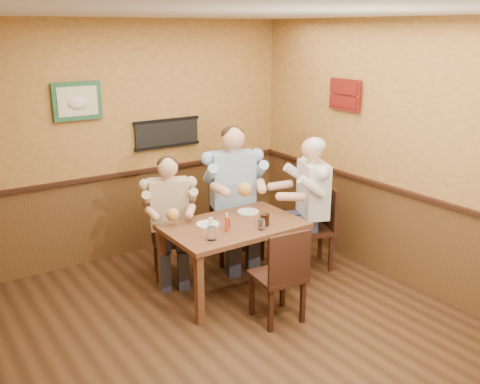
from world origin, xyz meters
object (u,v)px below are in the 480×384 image
object	(u,v)px
chair_near_side	(277,274)
water_glass_left	(212,234)
dining_table	(233,232)
chair_right_end	(312,227)
cola_tumbler	(265,220)
chair_back_left	(170,239)
diner_blue_polo	(233,202)
chair_back_right	(233,219)
salt_shaker	(211,222)
water_glass_mid	(262,224)
diner_white_elder	(312,211)
diner_tan_shirt	(170,223)
hot_sauce_bottle	(227,223)
pepper_shaker	(228,224)

from	to	relation	value
chair_near_side	water_glass_left	bearing A→B (deg)	-42.25
dining_table	chair_right_end	world-z (taller)	chair_right_end
chair_right_end	water_glass_left	size ratio (longest dim) A/B	7.42
cola_tumbler	chair_back_left	bearing A→B (deg)	124.36
dining_table	diner_blue_polo	size ratio (longest dim) A/B	0.96
chair_back_right	salt_shaker	size ratio (longest dim) A/B	10.14
water_glass_mid	cola_tumbler	world-z (taller)	cola_tumbler
chair_near_side	chair_back_left	bearing A→B (deg)	-68.26
salt_shaker	diner_white_elder	bearing A→B (deg)	-2.67
diner_blue_polo	diner_white_elder	distance (m)	0.93
diner_tan_shirt	diner_blue_polo	bearing A→B (deg)	19.38
chair_back_left	diner_tan_shirt	distance (m)	0.19
chair_back_right	hot_sauce_bottle	bearing A→B (deg)	-108.65
diner_tan_shirt	chair_near_side	bearing A→B (deg)	-52.70
chair_right_end	water_glass_left	distance (m)	1.54
chair_right_end	diner_white_elder	bearing A→B (deg)	180.00
diner_tan_shirt	hot_sauce_bottle	xyz separation A→B (m)	(0.22, -0.83, 0.21)
chair_back_left	diner_white_elder	xyz separation A→B (m)	(1.46, -0.71, 0.26)
chair_back_right	chair_right_end	xyz separation A→B (m)	(0.64, -0.67, -0.03)
diner_blue_polo	hot_sauce_bottle	xyz separation A→B (m)	(-0.60, -0.80, 0.10)
diner_tan_shirt	salt_shaker	world-z (taller)	diner_tan_shirt
chair_back_right	cola_tumbler	bearing A→B (deg)	-84.00
chair_right_end	hot_sauce_bottle	xyz separation A→B (m)	(-1.24, -0.12, 0.35)
diner_tan_shirt	diner_white_elder	distance (m)	1.62
chair_back_left	hot_sauce_bottle	xyz separation A→B (m)	(0.22, -0.83, 0.40)
diner_blue_polo	cola_tumbler	distance (m)	0.90
diner_blue_polo	salt_shaker	distance (m)	0.91
diner_blue_polo	salt_shaker	bearing A→B (deg)	-119.56
chair_back_left	chair_right_end	size ratio (longest dim) A/B	0.90
chair_back_right	diner_white_elder	distance (m)	0.95
chair_near_side	diner_white_elder	xyz separation A→B (m)	(1.06, 0.72, 0.22)
diner_tan_shirt	cola_tumbler	distance (m)	1.12
diner_blue_polo	pepper_shaker	world-z (taller)	diner_blue_polo
water_glass_mid	cola_tumbler	bearing A→B (deg)	38.25
chair_back_left	pepper_shaker	world-z (taller)	chair_back_left
chair_back_right	diner_tan_shirt	xyz separation A→B (m)	(-0.81, 0.03, 0.11)
chair_back_left	water_glass_left	size ratio (longest dim) A/B	6.67
chair_back_right	cola_tumbler	distance (m)	0.95
diner_white_elder	water_glass_mid	xyz separation A→B (m)	(-0.93, -0.28, 0.11)
diner_white_elder	diner_blue_polo	bearing A→B (deg)	-113.51
diner_tan_shirt	hot_sauce_bottle	size ratio (longest dim) A/B	7.40
dining_table	chair_back_left	distance (m)	0.83
diner_white_elder	water_glass_mid	bearing A→B (deg)	-50.33
diner_blue_polo	water_glass_mid	size ratio (longest dim) A/B	13.74
chair_right_end	diner_tan_shirt	world-z (taller)	diner_tan_shirt
chair_back_left	chair_right_end	bearing A→B (deg)	-4.16
water_glass_left	chair_near_side	bearing A→B (deg)	-48.42
dining_table	diner_white_elder	size ratio (longest dim) A/B	1.01
water_glass_left	salt_shaker	bearing A→B (deg)	60.46
diner_blue_polo	pepper_shaker	size ratio (longest dim) A/B	16.05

